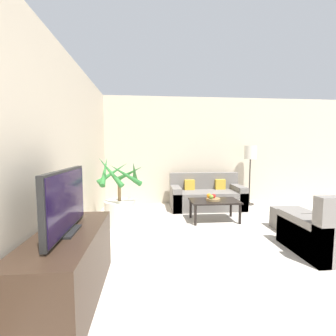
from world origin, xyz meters
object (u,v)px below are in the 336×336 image
Objects in this scene: apple_red at (214,196)px; coffee_table at (214,203)px; potted_palm at (120,203)px; sofa_loveseat at (206,196)px; floor_lamp at (250,156)px; orange_fruit at (209,196)px; apple_green at (211,197)px; ottoman at (292,220)px; television at (66,202)px; tv_console at (68,267)px; armchair at (330,234)px; fruit_bowl at (213,199)px.

coffee_table is at bearing -15.96° from apple_red.
sofa_loveseat is at bearing 26.73° from potted_palm.
floor_lamp reaches higher than coffee_table.
orange_fruit is (-0.10, 0.03, 0.14)m from coffee_table.
floor_lamp reaches higher than sofa_loveseat.
apple_red is 1.01× the size of apple_green.
ottoman is at bearing -92.10° from floor_lamp.
potted_palm is (0.21, 2.11, -0.55)m from television.
tv_console is at bearing -133.18° from apple_green.
orange_fruit is at bearing 48.51° from television.
ottoman is (0.06, 0.86, -0.08)m from armchair.
orange_fruit is (-0.09, 0.03, 0.00)m from apple_red.
potted_palm reaches higher than television.
armchair reaches higher than fruit_bowl.
potted_palm is 2.35× the size of ottoman.
apple_red is 0.09m from orange_fruit.
television reaches higher than orange_fruit.
potted_palm is 14.81× the size of orange_fruit.
fruit_bowl is 3.39× the size of apple_green.
television reaches higher than sofa_loveseat.
floor_lamp is 2.07m from ottoman.
coffee_table is 11.62× the size of apple_red.
ottoman is (3.21, 1.52, -0.75)m from television.
fruit_bowl is 1.38m from ottoman.
ottoman is (1.29, -0.65, -0.31)m from orange_fruit.
floor_lamp is at bearing 21.23° from potted_palm.
floor_lamp reaches higher than television.
television is at bearing -133.13° from apple_green.
coffee_table is 0.08m from fruit_bowl.
coffee_table is at bearing 127.33° from armchair.
apple_red is (-1.27, -1.16, -0.74)m from floor_lamp.
floor_lamp is at bearing 11.35° from sofa_loveseat.
sofa_loveseat reaches higher than apple_red.
floor_lamp is (3.28, 3.31, 0.90)m from tv_console.
coffee_table is 10.82× the size of orange_fruit.
apple_green is (-1.34, -1.23, -0.74)m from floor_lamp.
potted_palm is 3.07m from ottoman.
sofa_loveseat is at bearing 80.28° from apple_green.
tv_console is 0.80× the size of sofa_loveseat.
floor_lamp is at bearing 42.51° from fruit_bowl.
ottoman is at bearing -26.61° from fruit_bowl.
sofa_loveseat is (1.90, 0.96, -0.12)m from potted_palm.
fruit_bowl is at bearing -137.49° from floor_lamp.
apple_red is at bearing 43.05° from fruit_bowl.
ottoman is (1.10, -1.55, -0.09)m from sofa_loveseat.
sofa_loveseat reaches higher than apple_green.
floor_lamp reaches higher than armchair.
ottoman is at bearing -27.41° from apple_red.
sofa_loveseat is at bearing 55.46° from television.
floor_lamp is at bearing 42.68° from apple_green.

